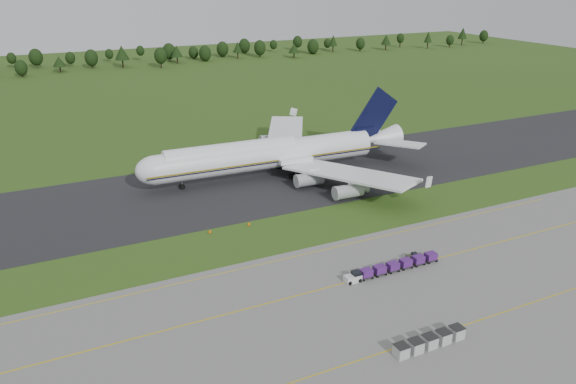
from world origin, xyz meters
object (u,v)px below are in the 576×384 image
baggage_train (391,267)px  edge_markers (230,228)px  aircraft (272,154)px  uld_row (430,341)px  utility_cart (412,258)px

baggage_train → edge_markers: bearing=124.1°
aircraft → baggage_train: (-1.95, -53.92, -4.84)m
baggage_train → uld_row: size_ratio=1.65×
baggage_train → utility_cart: size_ratio=8.26×
aircraft → baggage_train: size_ratio=3.82×
aircraft → edge_markers: (-21.14, -25.59, -5.52)m
utility_cart → baggage_train: bearing=-165.5°
aircraft → utility_cart: aircraft is taller
baggage_train → utility_cart: bearing=14.5°
aircraft → uld_row: 74.27m
uld_row → edge_markers: uld_row is taller
aircraft → uld_row: aircraft is taller
baggage_train → utility_cart: baggage_train is taller
baggage_train → uld_row: bearing=-111.1°
uld_row → edge_markers: (-11.63, 47.91, -0.69)m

